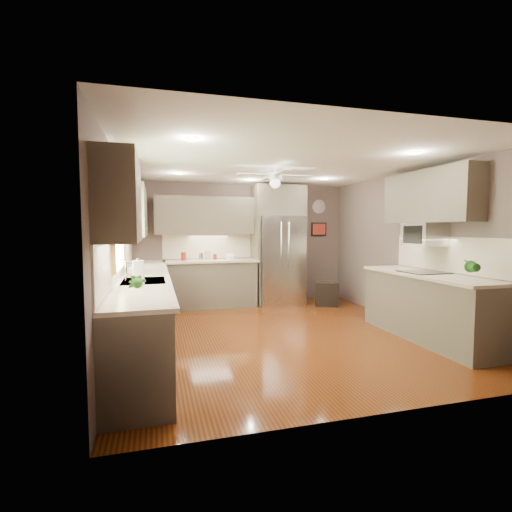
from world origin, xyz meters
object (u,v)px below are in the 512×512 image
canister_c (208,256)px  canister_d (215,257)px  stool (327,294)px  potted_plant_left (137,282)px  canister_b (201,257)px  refrigerator (279,247)px  canister_a (184,256)px  soap_bottle (133,271)px  bowl (231,258)px  microwave (424,234)px  paper_towel (138,274)px  potted_plant_right (472,266)px

canister_c → canister_d: 0.15m
canister_c → stool: size_ratio=0.32×
canister_d → potted_plant_left: (-1.32, -3.88, 0.09)m
canister_b → refrigerator: (1.61, -0.05, 0.18)m
canister_a → potted_plant_left: (-0.70, -3.91, 0.07)m
soap_bottle → canister_a: bearing=71.7°
bowl → microwave: (2.35, -2.71, 0.52)m
bowl → canister_c: bearing=175.9°
bowl → paper_towel: bearing=-117.7°
canister_d → potted_plant_right: (2.56, -3.71, 0.11)m
canister_d → potted_plant_right: bearing=-55.4°
canister_d → stool: bearing=-12.7°
canister_a → potted_plant_left: bearing=-100.2°
potted_plant_left → paper_towel: bearing=91.3°
canister_b → canister_d: (0.28, -0.00, -0.01)m
canister_b → canister_c: canister_c is taller
canister_b → refrigerator: bearing=-1.6°
potted_plant_right → canister_c: bearing=126.1°
potted_plant_right → potted_plant_left: bearing=-177.6°
soap_bottle → bowl: size_ratio=0.91×
canister_c → refrigerator: bearing=-1.4°
potted_plant_left → paper_towel: (-0.02, 0.70, -0.01)m
canister_b → microwave: (2.94, -2.75, 0.47)m
refrigerator → stool: refrigerator is taller
canister_c → potted_plant_left: size_ratio=0.60×
bowl → stool: size_ratio=0.35×
canister_c → refrigerator: 1.49m
potted_plant_right → canister_a: bearing=130.2°
microwave → canister_c: bearing=135.6°
potted_plant_right → canister_d: bearing=124.6°
paper_towel → potted_plant_left: bearing=-88.7°
potted_plant_left → stool: 4.96m
refrigerator → paper_towel: refrigerator is taller
canister_a → bowl: canister_a is taller
canister_b → microwave: size_ratio=0.26×
canister_c → microwave: 3.95m
potted_plant_right → paper_towel: size_ratio=1.09×
potted_plant_left → refrigerator: 4.66m
canister_b → canister_d: size_ratio=1.31×
refrigerator → potted_plant_right: bearing=-71.6°
canister_b → bowl: size_ratio=0.70×
canister_a → bowl: bearing=-4.7°
canister_a → microwave: bearing=-40.4°
canister_c → canister_d: (0.14, 0.01, -0.03)m
bowl → potted_plant_left: bearing=-113.0°
canister_b → paper_towel: bearing=-108.4°
canister_b → potted_plant_right: potted_plant_right is taller
canister_c → microwave: (2.80, -2.74, 0.45)m
potted_plant_left → stool: size_ratio=0.52×
canister_c → paper_towel: size_ratio=0.59×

